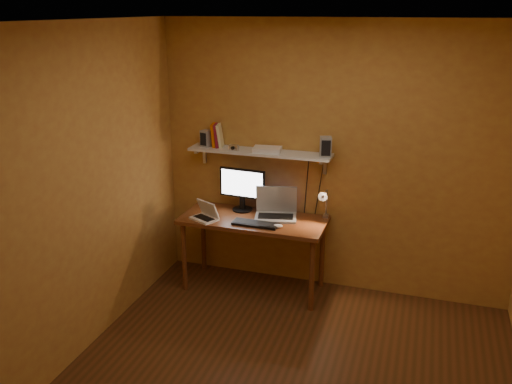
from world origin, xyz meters
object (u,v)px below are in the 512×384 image
(wall_shelf, at_px, (260,152))
(mouse, at_px, (278,226))
(desk, at_px, (253,226))
(monitor, at_px, (242,187))
(laptop, at_px, (276,209))
(speaker_left, at_px, (206,138))
(shelf_camera, at_px, (234,148))
(router, at_px, (267,149))
(speaker_right, at_px, (326,147))
(keyboard, at_px, (255,224))
(netbook, at_px, (206,214))
(desk_lamp, at_px, (324,201))

(wall_shelf, relative_size, mouse, 15.32)
(desk, xyz_separation_m, monitor, (-0.18, 0.18, 0.33))
(monitor, height_order, laptop, monitor)
(speaker_left, xyz_separation_m, shelf_camera, (0.32, -0.08, -0.05))
(wall_shelf, distance_m, mouse, 0.74)
(mouse, relative_size, router, 0.35)
(monitor, bearing_deg, speaker_right, 4.08)
(keyboard, xyz_separation_m, shelf_camera, (-0.31, 0.28, 0.64))
(netbook, bearing_deg, keyboard, 26.88)
(wall_shelf, relative_size, desk_lamp, 3.73)
(monitor, bearing_deg, wall_shelf, 8.79)
(netbook, distance_m, speaker_left, 0.76)
(speaker_right, height_order, shelf_camera, speaker_right)
(wall_shelf, bearing_deg, shelf_camera, -163.32)
(laptop, height_order, desk_lamp, desk_lamp)
(monitor, relative_size, keyboard, 1.09)
(speaker_left, bearing_deg, netbook, -53.95)
(speaker_right, bearing_deg, mouse, -152.44)
(desk, distance_m, keyboard, 0.20)
(speaker_left, bearing_deg, shelf_camera, 2.93)
(speaker_left, bearing_deg, keyboard, -12.92)
(router, bearing_deg, monitor, -179.98)
(shelf_camera, bearing_deg, keyboard, -41.98)
(speaker_right, height_order, router, speaker_right)
(mouse, distance_m, shelf_camera, 0.87)
(netbook, distance_m, router, 0.85)
(wall_shelf, distance_m, speaker_right, 0.65)
(keyboard, distance_m, speaker_left, 1.00)
(router, bearing_deg, speaker_left, 178.24)
(wall_shelf, height_order, router, router)
(netbook, xyz_separation_m, mouse, (0.72, 0.01, -0.03))
(netbook, height_order, speaker_right, speaker_right)
(monitor, xyz_separation_m, desk_lamp, (0.84, -0.05, -0.03))
(desk_lamp, relative_size, shelf_camera, 3.71)
(wall_shelf, xyz_separation_m, keyboard, (0.07, -0.35, -0.60))
(monitor, height_order, keyboard, monitor)
(wall_shelf, height_order, keyboard, wall_shelf)
(monitor, xyz_separation_m, shelf_camera, (-0.06, -0.06, 0.41))
(laptop, distance_m, keyboard, 0.31)
(mouse, height_order, router, router)
(netbook, relative_size, router, 1.15)
(desk_lamp, bearing_deg, router, 174.67)
(router, bearing_deg, shelf_camera, -169.73)
(mouse, xyz_separation_m, router, (-0.21, 0.33, 0.63))
(laptop, relative_size, keyboard, 1.03)
(laptop, xyz_separation_m, netbook, (-0.62, -0.28, -0.03))
(wall_shelf, xyz_separation_m, mouse, (0.29, -0.35, -0.59))
(laptop, bearing_deg, router, 138.21)
(desk, relative_size, speaker_right, 7.56)
(desk, xyz_separation_m, wall_shelf, (0.00, 0.19, 0.69))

